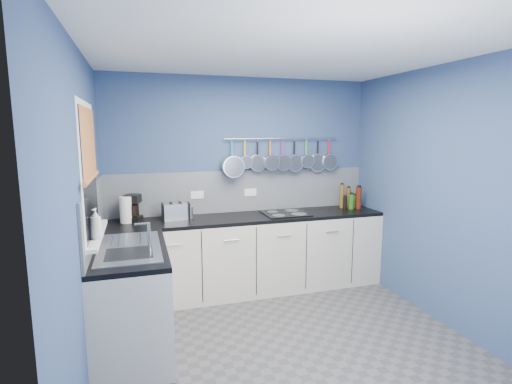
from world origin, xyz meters
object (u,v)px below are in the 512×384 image
soap_bottle_b (97,227)px  hob (285,213)px  canister (189,212)px  coffee_maker (133,208)px  soap_bottle_a (96,224)px  toaster (176,211)px  paper_towel (126,210)px

soap_bottle_b → hob: 2.25m
canister → hob: (1.12, -0.09, -0.06)m
coffee_maker → hob: coffee_maker is taller
soap_bottle_a → hob: 2.27m
soap_bottle_b → toaster: size_ratio=0.61×
toaster → hob: toaster is taller
paper_towel → canister: size_ratio=2.10×
soap_bottle_a → soap_bottle_b: size_ratio=1.39×
coffee_maker → hob: (1.72, -0.13, -0.14)m
coffee_maker → soap_bottle_b: bearing=-83.2°
soap_bottle_a → toaster: size_ratio=0.84×
paper_towel → coffee_maker: 0.09m
soap_bottle_b → toaster: bearing=57.8°
canister → toaster: bearing=-176.0°
coffee_maker → paper_towel: bearing=-123.3°
soap_bottle_b → coffee_maker: bearing=77.6°
soap_bottle_a → canister: size_ratio=1.79×
canister → hob: canister is taller
paper_towel → soap_bottle_b: bearing=-99.4°
coffee_maker → toaster: size_ratio=1.02×
paper_towel → hob: (1.79, -0.08, -0.14)m
coffee_maker → hob: size_ratio=0.56×
soap_bottle_b → toaster: (0.71, 1.12, -0.14)m
soap_bottle_b → canister: size_ratio=1.28×
soap_bottle_b → toaster: 1.33m
soap_bottle_b → coffee_maker: 1.20m
soap_bottle_b → coffee_maker: size_ratio=0.59×
paper_towel → soap_bottle_a: bearing=-99.0°
soap_bottle_a → coffee_maker: 1.25m
soap_bottle_a → coffee_maker: soap_bottle_a is taller
soap_bottle_a → hob: size_ratio=0.46×
soap_bottle_b → coffee_maker: soap_bottle_b is taller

